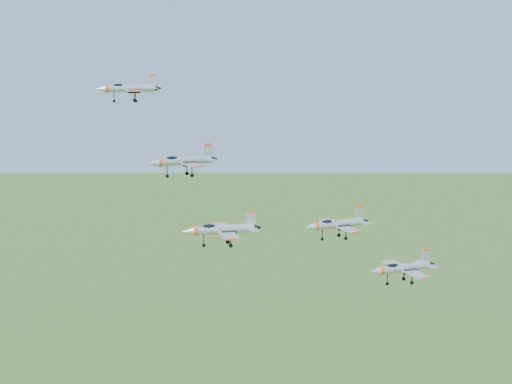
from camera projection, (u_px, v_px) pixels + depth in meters
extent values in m
cylinder|color=#A6ABB2|center=(130.00, 89.00, 124.89)|extent=(8.70, 2.13, 1.24)
cone|color=#A6ABB2|center=(100.00, 89.00, 123.52)|extent=(1.84, 1.42, 1.24)
cone|color=black|center=(159.00, 88.00, 126.21)|extent=(1.44, 1.19, 1.06)
ellipsoid|color=black|center=(118.00, 86.00, 124.24)|extent=(2.19, 1.11, 0.79)
cube|color=#A6ABB2|center=(133.00, 91.00, 122.45)|extent=(2.62, 4.42, 0.13)
cube|color=#A6ABB2|center=(130.00, 89.00, 127.52)|extent=(2.62, 4.42, 0.13)
cube|color=#A6ABB2|center=(153.00, 81.00, 125.69)|extent=(1.44, 0.26, 2.01)
cube|color=#F15211|center=(152.00, 75.00, 125.49)|extent=(1.06, 0.24, 0.33)
cylinder|color=#A6ABB2|center=(185.00, 161.00, 114.41)|extent=(8.98, 3.87, 1.30)
cone|color=#A6ABB2|center=(152.00, 163.00, 112.02)|extent=(2.10, 1.77, 1.30)
cone|color=black|center=(214.00, 159.00, 116.71)|extent=(1.66, 1.46, 1.10)
ellipsoid|color=black|center=(172.00, 159.00, 113.34)|extent=(2.37, 1.54, 0.82)
cube|color=#A6ABB2|center=(192.00, 165.00, 112.09)|extent=(3.48, 4.88, 0.14)
cube|color=#A6ABB2|center=(180.00, 160.00, 117.00)|extent=(3.48, 4.88, 0.14)
cube|color=#A6ABB2|center=(208.00, 151.00, 115.97)|extent=(1.47, 0.55, 2.10)
cube|color=#F15211|center=(208.00, 144.00, 115.76)|extent=(1.09, 0.46, 0.35)
cylinder|color=#A6ABB2|center=(224.00, 229.00, 103.62)|extent=(8.96, 1.88, 1.29)
cone|color=#A6ABB2|center=(187.00, 231.00, 102.38)|extent=(1.86, 1.40, 1.29)
cone|color=black|center=(258.00, 227.00, 104.81)|extent=(1.45, 1.18, 1.09)
ellipsoid|color=black|center=(209.00, 227.00, 103.02)|extent=(2.23, 1.07, 0.82)
cube|color=#A6ABB2|center=(229.00, 235.00, 101.07)|extent=(2.56, 4.49, 0.14)
cube|color=#A6ABB2|center=(222.00, 227.00, 106.35)|extent=(2.56, 4.49, 0.14)
cube|color=#A6ABB2|center=(251.00, 219.00, 104.30)|extent=(1.49, 0.22, 2.08)
cube|color=#F15211|center=(251.00, 212.00, 104.10)|extent=(1.09, 0.21, 0.35)
cylinder|color=#A6ABB2|center=(338.00, 224.00, 127.35)|extent=(9.85, 3.80, 1.42)
cone|color=#A6ABB2|center=(309.00, 227.00, 125.00)|extent=(2.25, 1.86, 1.42)
cone|color=black|center=(365.00, 221.00, 129.62)|extent=(1.78, 1.54, 1.20)
ellipsoid|color=black|center=(327.00, 222.00, 126.29)|extent=(2.58, 1.58, 0.90)
cube|color=#A6ABB2|center=(348.00, 229.00, 124.76)|extent=(3.61, 5.27, 0.15)
cube|color=#A6ABB2|center=(331.00, 222.00, 130.23)|extent=(3.61, 5.27, 0.15)
cube|color=#A6ABB2|center=(360.00, 214.00, 128.87)|extent=(1.62, 0.53, 2.29)
cube|color=#F15211|center=(360.00, 207.00, 128.64)|extent=(1.20, 0.44, 0.38)
cylinder|color=#A6ABB2|center=(404.00, 268.00, 112.90)|extent=(9.18, 3.38, 1.32)
cone|color=#A6ABB2|center=(374.00, 272.00, 110.80)|extent=(2.08, 1.70, 1.32)
cone|color=black|center=(431.00, 264.00, 114.93)|extent=(1.64, 1.42, 1.12)
ellipsoid|color=black|center=(392.00, 266.00, 111.95)|extent=(2.39, 1.44, 0.84)
cube|color=#A6ABB2|center=(416.00, 274.00, 110.46)|extent=(3.30, 4.88, 0.14)
cube|color=#A6ABB2|center=(395.00, 264.00, 115.60)|extent=(3.30, 4.88, 0.14)
cube|color=#A6ABB2|center=(426.00, 256.00, 114.25)|extent=(1.51, 0.47, 2.13)
cube|color=#F15211|center=(426.00, 250.00, 114.04)|extent=(1.12, 0.39, 0.35)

